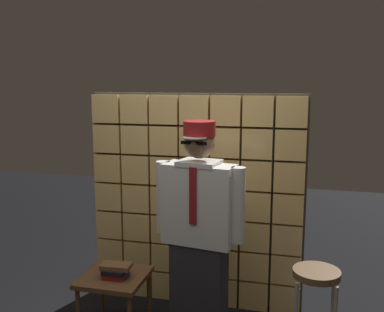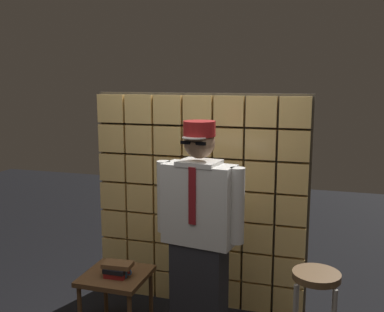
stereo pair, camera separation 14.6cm
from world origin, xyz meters
name	(u,v)px [view 1 (the left image)]	position (x,y,z in m)	size (l,w,h in m)	color
glass_block_wall	(195,202)	(0.00, 1.17, 0.98)	(2.00, 0.10, 2.00)	#F2C672
standing_person	(199,234)	(0.21, 0.46, 0.94)	(0.72, 0.34, 1.80)	#28282D
bar_stool	(315,295)	(1.08, 0.44, 0.56)	(0.34, 0.34, 0.75)	brown
side_table	(114,283)	(-0.52, 0.49, 0.44)	(0.52, 0.52, 0.50)	brown
book_stack	(116,270)	(-0.48, 0.46, 0.56)	(0.25, 0.18, 0.12)	maroon
coffee_mug	(121,273)	(-0.43, 0.44, 0.55)	(0.13, 0.08, 0.09)	navy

